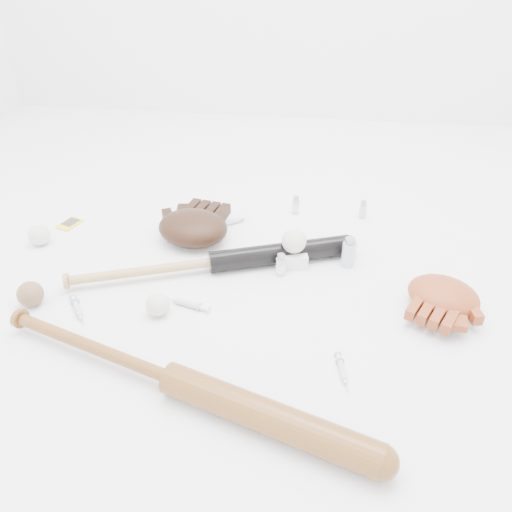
# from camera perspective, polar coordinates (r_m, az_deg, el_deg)

# --- Properties ---
(bat_dark) EXTENTS (0.88, 0.38, 0.07)m
(bat_dark) POSITION_cam_1_polar(r_m,az_deg,el_deg) (1.52, -4.96, -0.71)
(bat_dark) COLOR black
(bat_dark) RESTS_ON ground
(bat_wood) EXTENTS (0.98, 0.38, 0.07)m
(bat_wood) POSITION_cam_1_polar(r_m,az_deg,el_deg) (1.18, -9.55, -13.67)
(bat_wood) COLOR brown
(bat_wood) RESTS_ON ground
(glove_dark) EXTENTS (0.33, 0.33, 0.10)m
(glove_dark) POSITION_cam_1_polar(r_m,az_deg,el_deg) (1.67, -7.22, 3.28)
(glove_dark) COLOR black
(glove_dark) RESTS_ON ground
(glove_tan) EXTENTS (0.31, 0.31, 0.08)m
(glove_tan) POSITION_cam_1_polar(r_m,az_deg,el_deg) (1.47, 20.63, -4.24)
(glove_tan) COLOR brown
(glove_tan) RESTS_ON ground
(trading_card) EXTENTS (0.08, 0.10, 0.00)m
(trading_card) POSITION_cam_1_polar(r_m,az_deg,el_deg) (1.88, -20.53, 3.44)
(trading_card) COLOR yellow
(trading_card) RESTS_ON ground
(pedestal) EXTENTS (0.10, 0.10, 0.05)m
(pedestal) POSITION_cam_1_polar(r_m,az_deg,el_deg) (1.56, 4.27, -0.15)
(pedestal) COLOR white
(pedestal) RESTS_ON ground
(baseball_on_pedestal) EXTENTS (0.08, 0.08, 0.08)m
(baseball_on_pedestal) POSITION_cam_1_polar(r_m,az_deg,el_deg) (1.52, 4.37, 1.73)
(baseball_on_pedestal) COLOR silver
(baseball_on_pedestal) RESTS_ON pedestal
(baseball_left) EXTENTS (0.07, 0.07, 0.07)m
(baseball_left) POSITION_cam_1_polar(r_m,az_deg,el_deg) (1.79, -23.53, 2.20)
(baseball_left) COLOR silver
(baseball_left) RESTS_ON ground
(baseball_upper) EXTENTS (0.07, 0.07, 0.07)m
(baseball_upper) POSITION_cam_1_polar(r_m,az_deg,el_deg) (1.75, -8.74, 4.17)
(baseball_upper) COLOR silver
(baseball_upper) RESTS_ON ground
(baseball_mid) EXTENTS (0.06, 0.06, 0.06)m
(baseball_mid) POSITION_cam_1_polar(r_m,az_deg,el_deg) (1.38, -11.18, -5.47)
(baseball_mid) COLOR silver
(baseball_mid) RESTS_ON ground
(baseball_aged) EXTENTS (0.07, 0.07, 0.07)m
(baseball_aged) POSITION_cam_1_polar(r_m,az_deg,el_deg) (1.52, -24.39, -3.98)
(baseball_aged) COLOR brown
(baseball_aged) RESTS_ON ground
(syringe_0) EXTENTS (0.11, 0.13, 0.02)m
(syringe_0) POSITION_cam_1_polar(r_m,az_deg,el_deg) (1.46, -19.73, -5.75)
(syringe_0) COLOR #ADBCC6
(syringe_0) RESTS_ON ground
(syringe_1) EXTENTS (0.16, 0.07, 0.02)m
(syringe_1) POSITION_cam_1_polar(r_m,az_deg,el_deg) (1.41, -7.77, -5.45)
(syringe_1) COLOR #ADBCC6
(syringe_1) RESTS_ON ground
(syringe_2) EXTENTS (0.13, 0.10, 0.02)m
(syringe_2) POSITION_cam_1_polar(r_m,az_deg,el_deg) (1.77, -2.69, 3.91)
(syringe_2) COLOR #ADBCC6
(syringe_2) RESTS_ON ground
(syringe_3) EXTENTS (0.05, 0.13, 0.02)m
(syringe_3) POSITION_cam_1_polar(r_m,az_deg,el_deg) (1.24, 9.82, -12.76)
(syringe_3) COLOR #ADBCC6
(syringe_3) RESTS_ON ground
(vial_0) EXTENTS (0.03, 0.03, 0.07)m
(vial_0) POSITION_cam_1_polar(r_m,az_deg,el_deg) (1.83, 4.58, 5.83)
(vial_0) COLOR silver
(vial_0) RESTS_ON ground
(vial_1) EXTENTS (0.03, 0.03, 0.07)m
(vial_1) POSITION_cam_1_polar(r_m,az_deg,el_deg) (1.83, 12.11, 5.22)
(vial_1) COLOR silver
(vial_1) RESTS_ON ground
(vial_2) EXTENTS (0.03, 0.03, 0.07)m
(vial_2) POSITION_cam_1_polar(r_m,az_deg,el_deg) (1.50, 2.85, -0.99)
(vial_2) COLOR silver
(vial_2) RESTS_ON ground
(vial_3) EXTENTS (0.04, 0.04, 0.10)m
(vial_3) POSITION_cam_1_polar(r_m,az_deg,el_deg) (1.56, 10.56, 0.45)
(vial_3) COLOR silver
(vial_3) RESTS_ON ground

